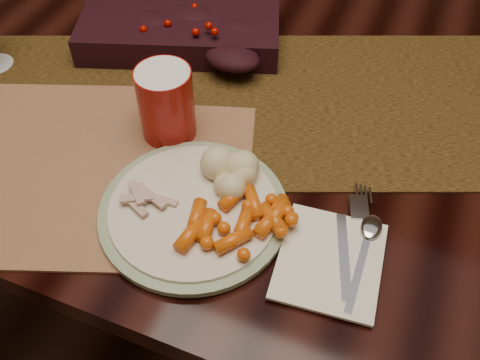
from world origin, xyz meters
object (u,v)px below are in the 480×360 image
at_px(turkey_shreds, 145,201).
at_px(dining_table, 285,217).
at_px(placemat_main, 111,170).
at_px(baby_carrots, 232,221).
at_px(centerpiece, 180,24).
at_px(mashed_potatoes, 228,169).
at_px(red_cup, 166,104).
at_px(napkin, 330,261).
at_px(dinner_plate, 194,210).

bearing_deg(turkey_shreds, dining_table, 71.64).
relative_size(placemat_main, baby_carrots, 3.45).
height_order(dining_table, centerpiece, centerpiece).
relative_size(dining_table, placemat_main, 4.34).
bearing_deg(placemat_main, dining_table, 37.72).
height_order(placemat_main, mashed_potatoes, mashed_potatoes).
distance_m(placemat_main, turkey_shreds, 0.10).
bearing_deg(mashed_potatoes, baby_carrots, -64.12).
xyz_separation_m(dining_table, placemat_main, (-0.20, -0.29, 0.38)).
bearing_deg(turkey_shreds, red_cup, 105.58).
bearing_deg(mashed_potatoes, turkey_shreds, -136.68).
relative_size(turkey_shreds, napkin, 0.50).
height_order(baby_carrots, mashed_potatoes, mashed_potatoes).
bearing_deg(baby_carrots, centerpiece, 124.43).
height_order(centerpiece, napkin, centerpiece).
relative_size(dining_table, baby_carrots, 15.00).
bearing_deg(red_cup, baby_carrots, -41.08).
distance_m(napkin, red_cup, 0.34).
relative_size(placemat_main, red_cup, 3.57).
distance_m(dinner_plate, mashed_potatoes, 0.07).
distance_m(dining_table, napkin, 0.52).
bearing_deg(turkey_shreds, dinner_plate, 18.86).
bearing_deg(dinner_plate, red_cup, 127.94).
relative_size(dining_table, centerpiece, 4.99).
xyz_separation_m(centerpiece, turkey_shreds, (0.13, -0.38, -0.01)).
bearing_deg(napkin, baby_carrots, 177.01).
bearing_deg(centerpiece, mashed_potatoes, -53.73).
bearing_deg(centerpiece, placemat_main, -82.37).
bearing_deg(turkey_shreds, baby_carrots, 4.64).
xyz_separation_m(dining_table, napkin, (0.14, -0.32, 0.38)).
xyz_separation_m(placemat_main, red_cup, (0.05, 0.11, 0.06)).
relative_size(dining_table, turkey_shreds, 23.52).
bearing_deg(baby_carrots, mashed_potatoes, 115.88).
distance_m(dining_table, baby_carrots, 0.52).
bearing_deg(napkin, mashed_potatoes, 153.14).
bearing_deg(dining_table, napkin, -66.03).
distance_m(turkey_shreds, red_cup, 0.16).
height_order(baby_carrots, turkey_shreds, baby_carrots).
distance_m(dining_table, dinner_plate, 0.50).
bearing_deg(centerpiece, napkin, -43.36).
bearing_deg(baby_carrots, placemat_main, 169.48).
bearing_deg(napkin, dining_table, 108.85).
relative_size(dinner_plate, baby_carrots, 2.18).
relative_size(baby_carrots, napkin, 0.79).
xyz_separation_m(dining_table, mashed_potatoes, (-0.03, -0.26, 0.42)).
distance_m(centerpiece, turkey_shreds, 0.41).
xyz_separation_m(mashed_potatoes, turkey_shreds, (-0.09, -0.08, -0.02)).
bearing_deg(placemat_main, dinner_plate, -28.26).
distance_m(centerpiece, red_cup, 0.25).
bearing_deg(baby_carrots, dining_table, 91.74).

